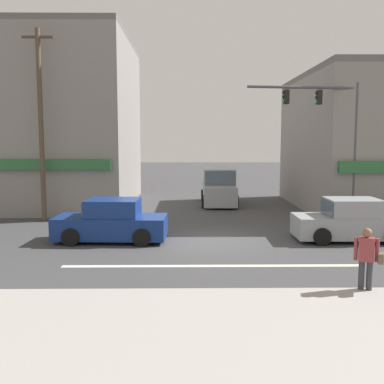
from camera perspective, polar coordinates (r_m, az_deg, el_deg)
The scene contains 12 objects.
ground_plane at distance 17.02m, azimuth 1.90°, elevation -6.13°, with size 120.00×120.00×0.00m, color #3D3D3F.
lane_marking_stripe at distance 13.63m, azimuth 2.57°, elevation -9.35°, with size 9.00×0.24×0.01m, color silver.
sidewalk_curb at distance 8.91m, azimuth 4.50°, elevation -17.73°, with size 40.00×5.00×0.16m, color #9E9993.
building_left_block at distance 28.51m, azimuth -21.78°, elevation 8.22°, with size 13.80×10.50×9.58m.
street_tree at distance 23.72m, azimuth 19.92°, elevation 6.96°, with size 3.65×3.65×5.90m.
utility_pole_near_left at distance 21.83m, azimuth -18.64°, elevation 8.27°, with size 1.40×0.22×8.73m.
utility_pole_far_right at distance 26.18m, azimuth 16.94°, elevation 6.22°, with size 1.40×0.22×7.12m.
traffic_light_mast at distance 20.30m, azimuth 17.55°, elevation 7.49°, with size 4.86×0.75×6.20m.
sedan_waiting_far at distance 17.01m, azimuth -10.21°, elevation -3.80°, with size 4.17×2.02×1.58m.
van_crossing_rightbound at distance 26.43m, azimuth 3.42°, elevation 0.62°, with size 2.12×4.64×2.11m.
sedan_crossing_center at distance 17.88m, azimuth 19.44°, elevation -3.57°, with size 4.11×1.90×1.58m.
pedestrian_foreground_with_bag at distance 11.64m, azimuth 21.36°, elevation -7.77°, with size 0.66×0.47×1.67m.
Camera 1 is at (-0.77, -16.59, 3.75)m, focal length 42.00 mm.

